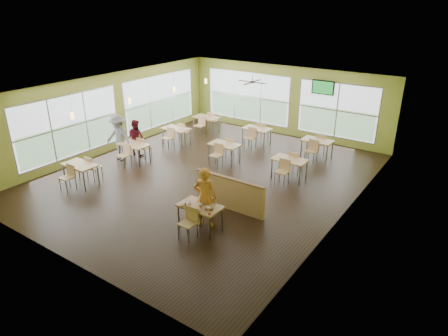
{
  "coord_description": "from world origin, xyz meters",
  "views": [
    {
      "loc": [
        8.0,
        -10.54,
        5.95
      ],
      "look_at": [
        1.32,
        -0.87,
        0.95
      ],
      "focal_mm": 32.0,
      "sensor_mm": 36.0,
      "label": 1
    }
  ],
  "objects": [
    {
      "name": "cup_blue",
      "position": [
        1.69,
        -3.23,
        0.81
      ],
      "size": [
        0.08,
        0.08,
        0.3
      ],
      "color": "white",
      "rests_on": "main_table"
    },
    {
      "name": "half_wall_divider",
      "position": [
        2.0,
        -1.55,
        0.52
      ],
      "size": [
        2.4,
        0.14,
        1.04
      ],
      "color": "#DCAA76",
      "rests_on": "floor"
    },
    {
      "name": "tv_backwall",
      "position": [
        1.8,
        5.9,
        2.45
      ],
      "size": [
        1.0,
        0.07,
        0.6
      ],
      "color": "black",
      "rests_on": "wall_back"
    },
    {
      "name": "wrapper_right",
      "position": [
        2.17,
        -3.3,
        0.77
      ],
      "size": [
        0.17,
        0.16,
        0.04
      ],
      "primitive_type": "ellipsoid",
      "rotation": [
        0.0,
        0.0,
        0.1
      ],
      "color": "#A5794F",
      "rests_on": "main_table"
    },
    {
      "name": "cup_red_near",
      "position": [
        2.09,
        -3.09,
        0.82
      ],
      "size": [
        0.09,
        0.09,
        0.33
      ],
      "color": "white",
      "rests_on": "main_table"
    },
    {
      "name": "wrapper_mid",
      "position": [
        1.99,
        -2.88,
        0.78
      ],
      "size": [
        0.23,
        0.21,
        0.06
      ],
      "primitive_type": "ellipsoid",
      "rotation": [
        0.0,
        0.0,
        0.06
      ],
      "color": "#A5794F",
      "rests_on": "main_table"
    },
    {
      "name": "dining_tables",
      "position": [
        -1.05,
        1.71,
        0.63
      ],
      "size": [
        6.92,
        8.72,
        0.87
      ],
      "color": "#DCAA76",
      "rests_on": "floor"
    },
    {
      "name": "pendant_lights",
      "position": [
        -3.2,
        0.68,
        2.45
      ],
      "size": [
        0.11,
        7.31,
        0.86
      ],
      "color": "#2D2119",
      "rests_on": "ceiling"
    },
    {
      "name": "man_plaid",
      "position": [
        1.99,
        -2.76,
        0.89
      ],
      "size": [
        0.77,
        0.65,
        1.78
      ],
      "primitive_type": "imported",
      "rotation": [
        0.0,
        0.0,
        3.54
      ],
      "color": "#CE5E16",
      "rests_on": "floor"
    },
    {
      "name": "patron_maroon",
      "position": [
        -3.71,
        0.11,
        0.74
      ],
      "size": [
        0.75,
        0.59,
        1.49
      ],
      "primitive_type": "imported",
      "rotation": [
        0.0,
        0.0,
        3.18
      ],
      "color": "maroon",
      "rests_on": "floor"
    },
    {
      "name": "cup_red_far",
      "position": [
        2.39,
        -3.15,
        0.83
      ],
      "size": [
        0.1,
        0.1,
        0.38
      ],
      "color": "white",
      "rests_on": "main_table"
    },
    {
      "name": "window_bays",
      "position": [
        -2.65,
        3.08,
        1.48
      ],
      "size": [
        9.24,
        10.24,
        2.38
      ],
      "color": "white",
      "rests_on": "room"
    },
    {
      "name": "wrapper_left",
      "position": [
        1.63,
        -3.3,
        0.77
      ],
      "size": [
        0.17,
        0.17,
        0.04
      ],
      "primitive_type": "ellipsoid",
      "rotation": [
        0.0,
        0.0,
        -0.33
      ],
      "color": "#A5794F",
      "rests_on": "main_table"
    },
    {
      "name": "patron_grey",
      "position": [
        -3.9,
        -0.63,
        0.92
      ],
      "size": [
        1.25,
        0.79,
        1.84
      ],
      "primitive_type": "imported",
      "rotation": [
        0.0,
        0.0,
        0.09
      ],
      "color": "slate",
      "rests_on": "floor"
    },
    {
      "name": "room",
      "position": [
        0.0,
        0.0,
        1.6
      ],
      "size": [
        12.0,
        12.04,
        3.2
      ],
      "color": "black",
      "rests_on": "ground"
    },
    {
      "name": "cup_yellow",
      "position": [
        1.81,
        -3.23,
        0.82
      ],
      "size": [
        0.1,
        0.1,
        0.36
      ],
      "color": "white",
      "rests_on": "main_table"
    },
    {
      "name": "ceiling_fan",
      "position": [
        -0.0,
        3.0,
        2.95
      ],
      "size": [
        1.25,
        1.25,
        0.29
      ],
      "color": "#2D2119",
      "rests_on": "ceiling"
    },
    {
      "name": "food_basket",
      "position": [
        2.33,
        -3.03,
        0.78
      ],
      "size": [
        0.25,
        0.25,
        0.06
      ],
      "color": "black",
      "rests_on": "main_table"
    },
    {
      "name": "main_table",
      "position": [
        2.0,
        -3.0,
        0.63
      ],
      "size": [
        1.22,
        1.52,
        0.87
      ],
      "color": "#DCAA76",
      "rests_on": "floor"
    },
    {
      "name": "ketchup_cup",
      "position": [
        2.51,
        -3.26,
        0.76
      ],
      "size": [
        0.07,
        0.07,
        0.03
      ],
      "primitive_type": "cylinder",
      "color": "maroon",
      "rests_on": "main_table"
    }
  ]
}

